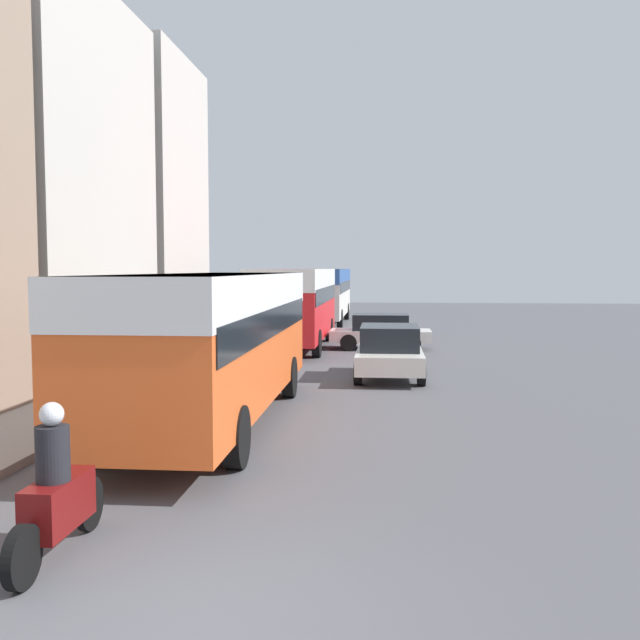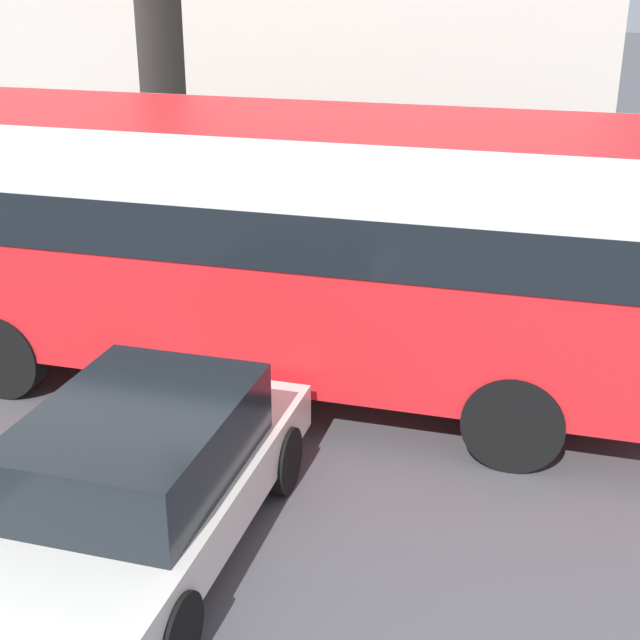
% 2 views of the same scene
% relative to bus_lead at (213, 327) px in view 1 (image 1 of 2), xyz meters
% --- Properties ---
extents(ground_plane, '(120.00, 120.00, 0.00)m').
position_rel_bus_lead_xyz_m(ground_plane, '(1.75, -7.92, -1.98)').
color(ground_plane, '#515156').
extents(building_midblock, '(6.24, 8.05, 11.12)m').
position_rel_bus_lead_xyz_m(building_midblock, '(-7.57, 6.10, 3.58)').
color(building_midblock, beige).
rests_on(building_midblock, ground_plane).
extents(building_far_terrace, '(5.78, 6.55, 11.50)m').
position_rel_bus_lead_xyz_m(building_far_terrace, '(-7.34, 14.22, 3.77)').
color(building_far_terrace, beige).
rests_on(building_far_terrace, ground_plane).
extents(bus_lead, '(2.52, 10.10, 3.04)m').
position_rel_bus_lead_xyz_m(bus_lead, '(0.00, 0.00, 0.00)').
color(bus_lead, '#EA5B23').
rests_on(bus_lead, ground_plane).
extents(bus_following, '(2.56, 9.25, 3.13)m').
position_rel_bus_lead_xyz_m(bus_following, '(-0.11, 13.84, 0.05)').
color(bus_following, red).
rests_on(bus_following, ground_plane).
extents(bus_third_in_line, '(2.56, 10.62, 3.12)m').
position_rel_bus_lead_xyz_m(bus_third_in_line, '(-0.08, 26.70, 0.05)').
color(bus_third_in_line, silver).
rests_on(bus_third_in_line, ground_plane).
extents(motorcycle_behind_lead, '(0.39, 2.24, 1.73)m').
position_rel_bus_lead_xyz_m(motorcycle_behind_lead, '(-0.09, -6.74, -1.29)').
color(motorcycle_behind_lead, maroon).
rests_on(motorcycle_behind_lead, ground_plane).
extents(car_crossing, '(1.92, 4.03, 1.52)m').
position_rel_bus_lead_xyz_m(car_crossing, '(3.57, 6.38, -1.19)').
color(car_crossing, silver).
rests_on(car_crossing, ground_plane).
extents(car_far_curb, '(3.91, 1.82, 1.37)m').
position_rel_bus_lead_xyz_m(car_far_curb, '(3.27, 13.85, -1.25)').
color(car_far_curb, silver).
rests_on(car_far_curb, ground_plane).
extents(pedestrian_near_curb, '(0.36, 0.36, 1.74)m').
position_rel_bus_lead_xyz_m(pedestrian_near_curb, '(-3.77, 10.97, -0.93)').
color(pedestrian_near_curb, '#232838').
rests_on(pedestrian_near_curb, sidewalk).
extents(pedestrian_walking_away, '(0.40, 0.40, 1.59)m').
position_rel_bus_lead_xyz_m(pedestrian_walking_away, '(-2.63, 32.65, -1.03)').
color(pedestrian_walking_away, '#232838').
rests_on(pedestrian_walking_away, sidewalk).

